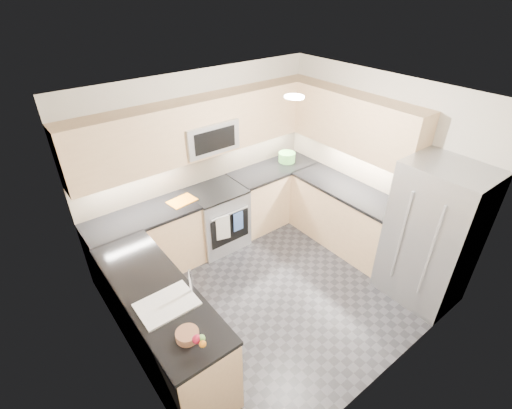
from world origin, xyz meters
name	(u,v)px	position (x,y,z in m)	size (l,w,h in m)	color
floor	(272,290)	(0.00, 0.00, 0.00)	(3.60, 3.20, 0.00)	black
ceiling	(279,99)	(0.00, 0.00, 2.50)	(3.60, 3.20, 0.02)	beige
wall_back	(202,161)	(0.00, 1.60, 1.25)	(3.60, 0.02, 2.50)	beige
wall_front	(399,292)	(0.00, -1.60, 1.25)	(3.60, 0.02, 2.50)	beige
wall_left	(118,279)	(-1.80, 0.00, 1.25)	(0.02, 3.20, 2.50)	beige
wall_right	(374,166)	(1.80, 0.00, 1.25)	(0.02, 3.20, 2.50)	beige
base_cab_back_left	(147,246)	(-1.09, 1.30, 0.45)	(1.42, 0.60, 0.90)	#D9B282
base_cab_back_right	(273,195)	(1.09, 1.30, 0.45)	(1.42, 0.60, 0.90)	#D9B282
base_cab_right	(344,217)	(1.50, 0.15, 0.45)	(0.60, 1.70, 0.90)	#D9B282
base_cab_peninsula	(162,324)	(-1.50, 0.00, 0.45)	(0.60, 2.00, 0.90)	#D9B282
countertop_back_left	(141,217)	(-1.09, 1.30, 0.92)	(1.42, 0.63, 0.04)	black
countertop_back_right	(274,169)	(1.09, 1.30, 0.92)	(1.42, 0.63, 0.04)	black
countertop_right	(348,189)	(1.50, 0.15, 0.92)	(0.63, 1.70, 0.04)	black
countertop_peninsula	(156,291)	(-1.50, 0.00, 0.92)	(0.63, 2.00, 0.04)	black
upper_cab_back	(205,126)	(0.00, 1.43, 1.83)	(3.60, 0.35, 0.75)	#D9B282
upper_cab_right	(356,123)	(1.62, 0.28, 1.83)	(0.35, 1.95, 0.75)	#D9B282
backsplash_back	(202,165)	(0.00, 1.60, 1.20)	(3.60, 0.01, 0.51)	tan
backsplash_right	(348,159)	(1.80, 0.45, 1.20)	(0.01, 2.30, 0.51)	tan
gas_range	(217,218)	(0.00, 1.28, 0.46)	(0.76, 0.65, 0.91)	#A6A9AE
range_cooktop	(216,191)	(0.00, 1.28, 0.92)	(0.76, 0.65, 0.03)	black
oven_door_glass	(230,229)	(0.00, 0.95, 0.45)	(0.62, 0.02, 0.45)	black
oven_handle	(230,213)	(0.00, 0.93, 0.72)	(0.02, 0.02, 0.60)	#B2B5BA
microwave	(207,136)	(0.00, 1.40, 1.70)	(0.76, 0.40, 0.40)	#AAADB2
microwave_door	(215,140)	(0.00, 1.20, 1.70)	(0.60, 0.01, 0.28)	black
refrigerator	(432,236)	(1.45, -1.15, 0.90)	(0.70, 0.90, 1.80)	#929499
fridge_handle_left	(430,253)	(1.08, -1.33, 0.95)	(0.02, 0.02, 1.20)	#B2B5BA
fridge_handle_right	(401,237)	(1.08, -0.97, 0.95)	(0.02, 0.02, 1.20)	#B2B5BA
sink_basin	(168,310)	(-1.50, -0.25, 0.88)	(0.52, 0.38, 0.16)	white
faucet	(191,281)	(-1.24, -0.25, 1.08)	(0.03, 0.03, 0.28)	silver
utensil_bowl	(287,157)	(1.40, 1.34, 1.02)	(0.27, 0.27, 0.15)	#519D43
cutting_board	(182,201)	(-0.52, 1.28, 0.95)	(0.36, 0.25, 0.01)	orange
fruit_basket	(187,335)	(-1.53, -0.68, 0.98)	(0.20, 0.20, 0.07)	#A16A4B
fruit_apple	(197,339)	(-1.51, -0.82, 1.05)	(0.08, 0.08, 0.08)	#A7132F
fruit_pear	(202,338)	(-1.48, -0.84, 1.05)	(0.06, 0.06, 0.06)	#6EBA4F
dish_towel_check	(223,228)	(-0.14, 0.91, 0.55)	(0.20, 0.02, 0.37)	white
dish_towel_blue	(238,221)	(0.12, 0.91, 0.55)	(0.16, 0.01, 0.30)	#355292
fruit_orange	(203,344)	(-1.50, -0.89, 1.05)	(0.06, 0.06, 0.06)	orange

